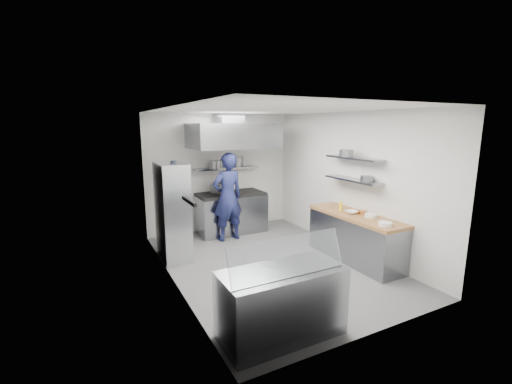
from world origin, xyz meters
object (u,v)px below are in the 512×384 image
chef (228,197)px  display_case (281,303)px  wire_rack (172,211)px  gas_range (231,214)px

chef → display_case: bearing=71.1°
wire_rack → display_case: size_ratio=1.23×
chef → display_case: (-0.82, -3.60, -0.55)m
wire_rack → chef: bearing=20.4°
chef → wire_rack: bearing=14.2°
display_case → gas_range: bearing=75.0°
gas_range → wire_rack: bearing=-148.5°
gas_range → chef: size_ratio=0.82×
gas_range → wire_rack: size_ratio=0.86×
chef → display_case: size_ratio=1.30×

